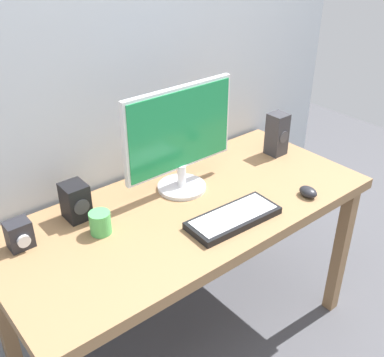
{
  "coord_description": "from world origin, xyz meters",
  "views": [
    {
      "loc": [
        -0.96,
        -1.2,
        1.78
      ],
      "look_at": [
        0.02,
        0.0,
        0.89
      ],
      "focal_mm": 43.45,
      "sensor_mm": 36.0,
      "label": 1
    }
  ],
  "objects_px": {
    "audio_controller": "(19,235)",
    "mouse": "(308,192)",
    "keyboard_primary": "(233,218)",
    "desk": "(188,223)",
    "coffee_mug": "(100,223)",
    "monitor": "(180,137)",
    "speaker_left": "(76,201)",
    "speaker_right": "(277,134)"
  },
  "relations": [
    {
      "from": "monitor",
      "to": "desk",
      "type": "bearing_deg",
      "value": -116.22
    },
    {
      "from": "speaker_left",
      "to": "coffee_mug",
      "type": "relative_size",
      "value": 1.69
    },
    {
      "from": "keyboard_primary",
      "to": "desk",
      "type": "bearing_deg",
      "value": 110.21
    },
    {
      "from": "mouse",
      "to": "speaker_left",
      "type": "distance_m",
      "value": 0.92
    },
    {
      "from": "desk",
      "to": "speaker_left",
      "type": "height_order",
      "value": "speaker_left"
    },
    {
      "from": "desk",
      "to": "monitor",
      "type": "distance_m",
      "value": 0.35
    },
    {
      "from": "coffee_mug",
      "to": "keyboard_primary",
      "type": "bearing_deg",
      "value": -30.99
    },
    {
      "from": "keyboard_primary",
      "to": "speaker_left",
      "type": "relative_size",
      "value": 2.59
    },
    {
      "from": "monitor",
      "to": "speaker_left",
      "type": "distance_m",
      "value": 0.47
    },
    {
      "from": "audio_controller",
      "to": "speaker_right",
      "type": "bearing_deg",
      "value": -3.58
    },
    {
      "from": "coffee_mug",
      "to": "audio_controller",
      "type": "bearing_deg",
      "value": 158.03
    },
    {
      "from": "keyboard_primary",
      "to": "mouse",
      "type": "bearing_deg",
      "value": -10.42
    },
    {
      "from": "speaker_right",
      "to": "coffee_mug",
      "type": "xyz_separation_m",
      "value": [
        -0.97,
        -0.03,
        -0.06
      ]
    },
    {
      "from": "desk",
      "to": "audio_controller",
      "type": "distance_m",
      "value": 0.65
    },
    {
      "from": "desk",
      "to": "coffee_mug",
      "type": "relative_size",
      "value": 17.87
    },
    {
      "from": "desk",
      "to": "speaker_left",
      "type": "relative_size",
      "value": 10.59
    },
    {
      "from": "monitor",
      "to": "speaker_left",
      "type": "relative_size",
      "value": 3.56
    },
    {
      "from": "audio_controller",
      "to": "mouse",
      "type": "bearing_deg",
      "value": -22.18
    },
    {
      "from": "desk",
      "to": "speaker_left",
      "type": "distance_m",
      "value": 0.45
    },
    {
      "from": "speaker_left",
      "to": "audio_controller",
      "type": "relative_size",
      "value": 1.41
    },
    {
      "from": "keyboard_primary",
      "to": "mouse",
      "type": "xyz_separation_m",
      "value": [
        0.36,
        -0.07,
        0.01
      ]
    },
    {
      "from": "keyboard_primary",
      "to": "monitor",
      "type": "bearing_deg",
      "value": 90.71
    },
    {
      "from": "desk",
      "to": "speaker_right",
      "type": "bearing_deg",
      "value": 8.63
    },
    {
      "from": "speaker_left",
      "to": "keyboard_primary",
      "type": "bearing_deg",
      "value": -41.83
    },
    {
      "from": "monitor",
      "to": "keyboard_primary",
      "type": "xyz_separation_m",
      "value": [
        0.0,
        -0.32,
        -0.22
      ]
    },
    {
      "from": "speaker_left",
      "to": "audio_controller",
      "type": "xyz_separation_m",
      "value": [
        -0.23,
        -0.04,
        -0.02
      ]
    },
    {
      "from": "mouse",
      "to": "speaker_right",
      "type": "distance_m",
      "value": 0.4
    },
    {
      "from": "keyboard_primary",
      "to": "coffee_mug",
      "type": "distance_m",
      "value": 0.49
    },
    {
      "from": "monitor",
      "to": "keyboard_primary",
      "type": "bearing_deg",
      "value": -89.29
    },
    {
      "from": "mouse",
      "to": "speaker_right",
      "type": "height_order",
      "value": "speaker_right"
    },
    {
      "from": "desk",
      "to": "keyboard_primary",
      "type": "bearing_deg",
      "value": -69.79
    },
    {
      "from": "monitor",
      "to": "audio_controller",
      "type": "xyz_separation_m",
      "value": [
        -0.67,
        0.04,
        -0.19
      ]
    },
    {
      "from": "monitor",
      "to": "speaker_right",
      "type": "bearing_deg",
      "value": -3.9
    },
    {
      "from": "monitor",
      "to": "mouse",
      "type": "distance_m",
      "value": 0.57
    },
    {
      "from": "keyboard_primary",
      "to": "audio_controller",
      "type": "bearing_deg",
      "value": 152.25
    },
    {
      "from": "speaker_left",
      "to": "audio_controller",
      "type": "distance_m",
      "value": 0.24
    },
    {
      "from": "speaker_right",
      "to": "desk",
      "type": "bearing_deg",
      "value": -171.37
    },
    {
      "from": "monitor",
      "to": "keyboard_primary",
      "type": "height_order",
      "value": "monitor"
    },
    {
      "from": "monitor",
      "to": "audio_controller",
      "type": "height_order",
      "value": "monitor"
    },
    {
      "from": "desk",
      "to": "speaker_left",
      "type": "bearing_deg",
      "value": 150.71
    },
    {
      "from": "mouse",
      "to": "audio_controller",
      "type": "bearing_deg",
      "value": 163.86
    },
    {
      "from": "mouse",
      "to": "audio_controller",
      "type": "relative_size",
      "value": 0.81
    }
  ]
}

